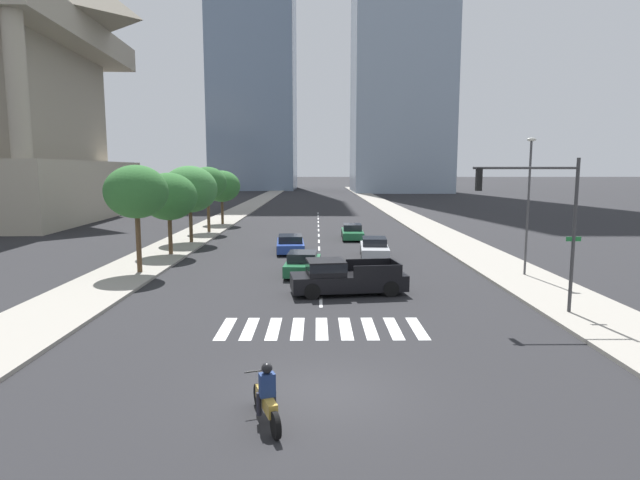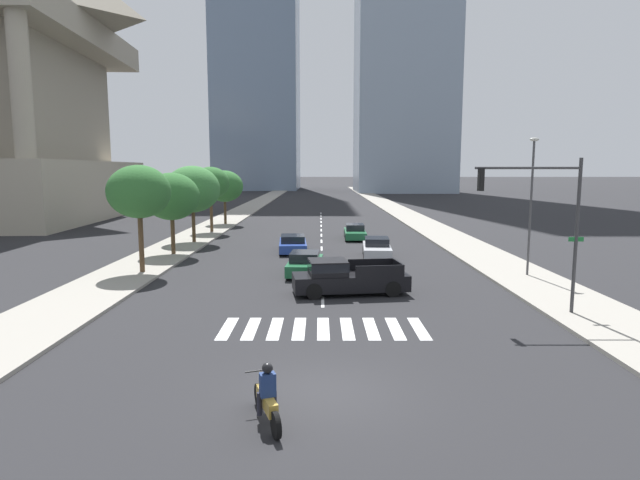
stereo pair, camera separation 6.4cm
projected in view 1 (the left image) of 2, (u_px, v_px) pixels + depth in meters
ground_plane at (324, 392)px, 14.05m from camera, size 800.00×800.00×0.00m
sidewalk_east at (451, 240)px, 43.84m from camera, size 4.00×260.00×0.15m
sidewalk_west at (187, 240)px, 43.70m from camera, size 4.00×260.00×0.15m
crosswalk_near at (322, 328)px, 19.66m from camera, size 7.65×2.81×0.01m
lane_divider_center at (319, 235)px, 47.40m from camera, size 0.14×50.00×0.01m
motorcycle_lead at (266, 399)px, 12.31m from camera, size 1.03×2.15×1.49m
pickup_truck at (343, 277)px, 24.99m from camera, size 5.66×2.63×1.67m
sedan_green_0 at (352, 232)px, 44.97m from camera, size 1.85×4.76×1.25m
sedan_green_1 at (303, 264)px, 29.85m from camera, size 2.06×4.57×1.29m
sedan_blue_2 at (290, 244)px, 37.84m from camera, size 2.18×4.87×1.23m
sedan_silver_3 at (374, 248)px, 35.36m from camera, size 2.10×4.75×1.34m
traffic_signal_near at (538, 208)px, 20.84m from camera, size 4.46×0.28×6.23m
street_lamp_east at (529, 196)px, 28.43m from camera, size 0.50×0.24×7.45m
street_tree_nearest at (136, 192)px, 29.13m from camera, size 3.49×3.49×6.02m
street_tree_second at (169, 197)px, 35.54m from camera, size 3.79×3.79×5.55m
street_tree_third at (190, 189)px, 41.40m from camera, size 4.33×4.33×6.05m
street_tree_fourth at (208, 183)px, 48.24m from camera, size 3.47×3.47×6.01m
street_tree_fifth at (222, 186)px, 55.37m from camera, size 3.90×3.90×5.66m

